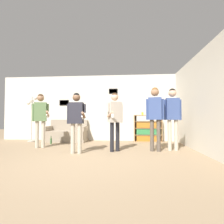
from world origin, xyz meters
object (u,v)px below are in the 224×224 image
object	(u,v)px
drinking_cup	(142,114)
person_spectator_near_bookshelf	(155,111)
person_spectator_far_right	(173,112)
bookshelf	(148,128)
floor_lamp	(32,111)
couch	(67,134)
person_player_foreground_left	(40,114)
person_player_foreground_center	(76,116)
bottle_on_floor	(51,141)
person_watcher_holding_cup	(115,115)

from	to	relation	value
drinking_cup	person_spectator_near_bookshelf	bearing A→B (deg)	-84.90
person_spectator_far_right	bookshelf	bearing A→B (deg)	104.85
floor_lamp	bookshelf	bearing A→B (deg)	4.97
couch	floor_lamp	xyz separation A→B (m)	(-1.36, -0.20, 0.93)
couch	person_player_foreground_left	distance (m)	1.73
floor_lamp	person_player_foreground_left	size ratio (longest dim) A/B	1.06
couch	bookshelf	bearing A→B (deg)	3.58
person_spectator_near_bookshelf	person_spectator_far_right	distance (m)	0.54
bookshelf	person_spectator_near_bookshelf	world-z (taller)	person_spectator_near_bookshelf
person_player_foreground_center	bottle_on_floor	world-z (taller)	person_player_foreground_center
floor_lamp	person_player_foreground_left	distance (m)	1.70
drinking_cup	couch	bearing A→B (deg)	-176.18
bookshelf	person_spectator_far_right	distance (m)	2.00
drinking_cup	person_player_foreground_center	bearing A→B (deg)	-127.70
person_player_foreground_left	person_watcher_holding_cup	size ratio (longest dim) A/B	1.03
person_player_foreground_center	person_watcher_holding_cup	size ratio (longest dim) A/B	0.97
floor_lamp	drinking_cup	size ratio (longest dim) A/B	15.85
couch	drinking_cup	size ratio (longest dim) A/B	14.14
bookshelf	person_spectator_far_right	xyz separation A→B (m)	(0.49, -1.85, 0.59)
floor_lamp	person_spectator_near_bookshelf	xyz separation A→B (m)	(4.53, -1.61, -0.10)
floor_lamp	person_player_foreground_left	bearing A→B (deg)	-51.89
couch	person_spectator_near_bookshelf	xyz separation A→B (m)	(3.17, -1.80, 0.82)
person_player_foreground_center	person_spectator_near_bookshelf	xyz separation A→B (m)	(2.11, 0.49, 0.14)
person_spectator_far_right	person_player_foreground_left	bearing A→B (deg)	178.19
person_player_foreground_center	drinking_cup	distance (m)	3.16
person_player_foreground_left	person_player_foreground_center	size ratio (longest dim) A/B	1.06
person_watcher_holding_cup	person_spectator_far_right	distance (m)	1.66
person_watcher_holding_cup	couch	bearing A→B (deg)	136.85
person_watcher_holding_cup	person_player_foreground_left	bearing A→B (deg)	170.44
couch	bookshelf	distance (m)	3.21
bookshelf	person_watcher_holding_cup	size ratio (longest dim) A/B	0.66
floor_lamp	drinking_cup	world-z (taller)	floor_lamp
person_spectator_far_right	drinking_cup	xyz separation A→B (m)	(-0.69, 1.85, -0.01)
person_player_foreground_left	drinking_cup	world-z (taller)	person_player_foreground_left
bottle_on_floor	person_watcher_holding_cup	bearing A→B (deg)	-26.45
couch	person_spectator_far_right	xyz separation A→B (m)	(3.69, -1.65, 0.82)
couch	floor_lamp	bearing A→B (deg)	-171.77
person_watcher_holding_cup	bookshelf	bearing A→B (deg)	61.60
floor_lamp	person_player_foreground_center	distance (m)	3.22
floor_lamp	person_spectator_near_bookshelf	world-z (taller)	person_spectator_near_bookshelf
person_spectator_near_bookshelf	drinking_cup	size ratio (longest dim) A/B	15.93
person_player_foreground_left	person_spectator_far_right	world-z (taller)	person_spectator_far_right
person_spectator_near_bookshelf	bookshelf	bearing A→B (deg)	89.28
person_spectator_near_bookshelf	bottle_on_floor	xyz separation A→B (m)	(-3.48, 1.06, -1.00)
bookshelf	person_player_foreground_left	world-z (taller)	person_player_foreground_left
person_spectator_near_bookshelf	drinking_cup	xyz separation A→B (m)	(-0.18, 2.00, -0.01)
bottle_on_floor	couch	bearing A→B (deg)	67.42
person_player_foreground_left	person_spectator_far_right	size ratio (longest dim) A/B	0.95
person_spectator_near_bookshelf	floor_lamp	bearing A→B (deg)	160.47
couch	bookshelf	world-z (taller)	bookshelf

